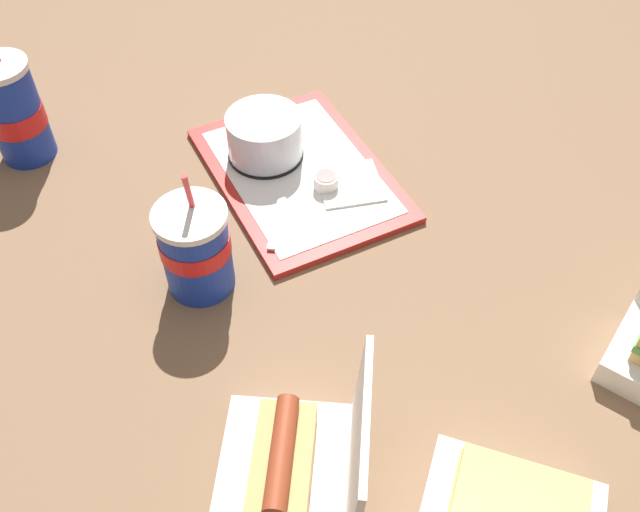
{
  "coord_description": "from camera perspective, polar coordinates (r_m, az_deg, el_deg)",
  "views": [
    {
      "loc": [
        -0.52,
        0.32,
        0.8
      ],
      "look_at": [
        0.03,
        -0.05,
        0.05
      ],
      "focal_mm": 40.0,
      "sensor_mm": 36.0,
      "label": 1
    }
  ],
  "objects": [
    {
      "name": "food_tray",
      "position": [
        1.19,
        -1.63,
        6.59
      ],
      "size": [
        0.4,
        0.3,
        0.01
      ],
      "color": "red",
      "rests_on": "ground_plane"
    },
    {
      "name": "soda_cup_left",
      "position": [
        0.99,
        -9.92,
        0.64
      ],
      "size": [
        0.1,
        0.1,
        0.2
      ],
      "color": "#1938B7",
      "rests_on": "ground_plane"
    },
    {
      "name": "napkin_stack",
      "position": [
        1.16,
        2.39,
        5.81
      ],
      "size": [
        0.13,
        0.13,
        0.0
      ],
      "primitive_type": "cube",
      "rotation": [
        0.0,
        0.0,
        -0.38
      ],
      "color": "white",
      "rests_on": "food_tray"
    },
    {
      "name": "cake_container",
      "position": [
        1.19,
        -4.45,
        9.45
      ],
      "size": [
        0.13,
        0.13,
        0.08
      ],
      "color": "black",
      "rests_on": "food_tray"
    },
    {
      "name": "plastic_fork",
      "position": [
        1.1,
        -3.48,
        2.65
      ],
      "size": [
        0.09,
        0.08,
        0.0
      ],
      "primitive_type": "cube",
      "rotation": [
        0.0,
        0.0,
        -0.7
      ],
      "color": "white",
      "rests_on": "food_tray"
    },
    {
      "name": "soda_cup_back",
      "position": [
        1.28,
        -23.24,
        10.56
      ],
      "size": [
        0.09,
        0.09,
        0.24
      ],
      "color": "#1938B7",
      "rests_on": "ground_plane"
    },
    {
      "name": "ketchup_cup",
      "position": [
        1.14,
        0.47,
        6.02
      ],
      "size": [
        0.04,
        0.04,
        0.02
      ],
      "color": "white",
      "rests_on": "food_tray"
    },
    {
      "name": "ground_plane",
      "position": [
        1.01,
        -1.29,
        -3.91
      ],
      "size": [
        3.2,
        3.2,
        0.0
      ],
      "primitive_type": "plane",
      "color": "brown"
    },
    {
      "name": "clamshell_hotdog_right",
      "position": [
        0.84,
        -2.25,
        -16.67
      ],
      "size": [
        0.24,
        0.24,
        0.19
      ],
      "color": "white",
      "rests_on": "ground_plane"
    }
  ]
}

